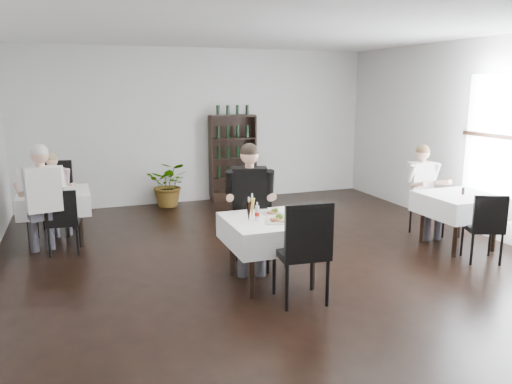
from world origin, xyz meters
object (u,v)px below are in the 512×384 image
at_px(wine_shelf, 233,159).
at_px(main_table, 271,231).
at_px(diner_main, 250,197).
at_px(potted_tree, 169,184).

bearing_deg(wine_shelf, main_table, -101.78).
distance_m(main_table, diner_main, 0.62).
distance_m(potted_tree, diner_main, 3.71).
height_order(main_table, diner_main, diner_main).
relative_size(wine_shelf, potted_tree, 2.00).
xyz_separation_m(wine_shelf, diner_main, (-0.97, -3.78, 0.07)).
relative_size(wine_shelf, main_table, 1.70).
distance_m(wine_shelf, potted_tree, 1.38).
height_order(potted_tree, diner_main, diner_main).
xyz_separation_m(main_table, potted_tree, (-0.42, 4.20, -0.18)).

